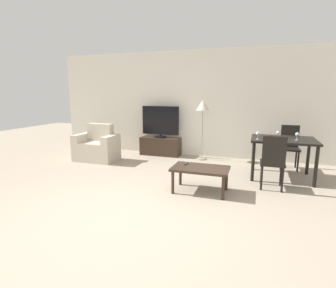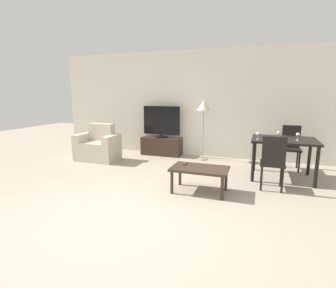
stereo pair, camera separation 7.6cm
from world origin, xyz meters
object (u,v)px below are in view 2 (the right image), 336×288
remote_primary (185,164)px  dining_chair_far (291,145)px  tv (161,122)px  wine_glass_right (298,135)px  armchair (98,147)px  dining_chair_near (273,160)px  coffee_table (200,171)px  wine_glass_center (258,134)px  floor_lamp (204,109)px  tv_stand (162,146)px  wine_glass_left (279,134)px  dining_table (284,144)px

remote_primary → dining_chair_far: bearing=46.3°
tv → wine_glass_right: (3.11, -1.16, -0.01)m
armchair → dining_chair_near: size_ratio=1.07×
coffee_table → dining_chair_near: dining_chair_near is taller
wine_glass_center → wine_glass_right: 0.70m
armchair → tv: 1.73m
floor_lamp → wine_glass_right: 2.26m
tv → remote_primary: bearing=-59.6°
dining_chair_near → wine_glass_center: (-0.27, 0.52, 0.35)m
tv → dining_chair_near: size_ratio=1.06×
tv_stand → wine_glass_center: wine_glass_center is taller
coffee_table → dining_chair_near: (1.13, 0.49, 0.15)m
tv_stand → wine_glass_left: (2.79, -1.09, 0.64)m
armchair → dining_chair_far: (4.38, 0.75, 0.20)m
coffee_table → wine_glass_right: size_ratio=6.32×
tv_stand → wine_glass_left: wine_glass_left is taller
coffee_table → wine_glass_left: 1.80m
tv → floor_lamp: size_ratio=0.68×
tv_stand → floor_lamp: size_ratio=0.72×
tv_stand → tv: size_ratio=1.05×
floor_lamp → wine_glass_left: bearing=-30.3°
dining_chair_far → wine_glass_left: bearing=-111.0°
coffee_table → floor_lamp: size_ratio=0.63×
armchair → tv_stand: 1.64m
coffee_table → dining_table: size_ratio=0.79×
tv → wine_glass_right: 3.32m
armchair → wine_glass_left: (4.06, -0.06, 0.55)m
wine_glass_left → armchair: bearing=179.2°
armchair → dining_chair_far: 4.44m
tv_stand → dining_chair_far: bearing=-5.2°
remote_primary → wine_glass_center: size_ratio=1.03×
tv_stand → floor_lamp: bearing=-6.5°
remote_primary → wine_glass_left: wine_glass_left is taller
tv_stand → tv: tv is taller
wine_glass_left → wine_glass_center: (-0.36, -0.20, 0.00)m
armchair → wine_glass_left: 4.10m
wine_glass_center → wine_glass_right: size_ratio=1.00×
remote_primary → wine_glass_right: bearing=29.2°
wine_glass_left → wine_glass_center: bearing=-150.6°
dining_chair_near → wine_glass_right: size_ratio=6.44×
coffee_table → floor_lamp: 2.38m
tv → wine_glass_center: tv is taller
dining_chair_far → coffee_table: bearing=-127.3°
tv → dining_chair_near: (2.69, -1.81, -0.36)m
armchair → dining_table: 4.19m
tv → wine_glass_left: (2.79, -1.09, -0.01)m
tv → armchair: bearing=-141.0°
remote_primary → wine_glass_right: (1.83, 1.02, 0.44)m
tv → wine_glass_center: (2.43, -1.29, -0.01)m
wine_glass_left → tv: bearing=158.7°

